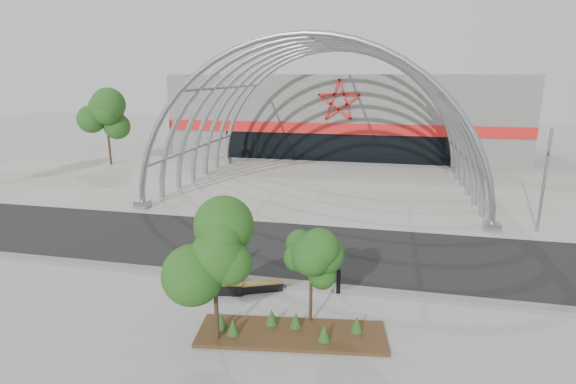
% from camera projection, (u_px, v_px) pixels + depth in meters
% --- Properties ---
extents(ground, '(140.00, 140.00, 0.00)m').
position_uv_depth(ground, '(267.00, 280.00, 17.90)').
color(ground, gray).
rests_on(ground, ground).
extents(road, '(140.00, 7.00, 0.02)m').
position_uv_depth(road, '(286.00, 248.00, 21.21)').
color(road, black).
rests_on(road, ground).
extents(forecourt, '(60.00, 17.00, 0.04)m').
position_uv_depth(forecourt, '(322.00, 187.00, 32.55)').
color(forecourt, '#A9A498').
rests_on(forecourt, ground).
extents(kerb, '(60.00, 0.50, 0.12)m').
position_uv_depth(kerb, '(265.00, 281.00, 17.65)').
color(kerb, slate).
rests_on(kerb, ground).
extents(arena_building, '(34.00, 15.24, 8.00)m').
position_uv_depth(arena_building, '(346.00, 113.00, 48.53)').
color(arena_building, slate).
rests_on(arena_building, ground).
extents(vault_canopy, '(20.80, 15.80, 20.36)m').
position_uv_depth(vault_canopy, '(322.00, 187.00, 32.55)').
color(vault_canopy, '#92979B').
rests_on(vault_canopy, ground).
extents(planting_bed, '(6.05, 2.58, 0.62)m').
position_uv_depth(planting_bed, '(289.00, 331.00, 14.05)').
color(planting_bed, '#3F2E19').
rests_on(planting_bed, ground).
extents(signal_pole, '(0.42, 0.74, 5.40)m').
position_uv_depth(signal_pole, '(545.00, 179.00, 22.69)').
color(signal_pole, gray).
rests_on(signal_pole, ground).
extents(street_tree_0, '(1.85, 1.85, 4.21)m').
position_uv_depth(street_tree_0, '(214.00, 249.00, 12.98)').
color(street_tree_0, black).
rests_on(street_tree_0, ground).
extents(street_tree_1, '(1.31, 1.31, 3.10)m').
position_uv_depth(street_tree_1, '(311.00, 260.00, 14.22)').
color(street_tree_1, '#311E15').
rests_on(street_tree_1, ground).
extents(bench_0, '(2.39, 0.88, 0.49)m').
position_uv_depth(bench_0, '(212.00, 287.00, 16.73)').
color(bench_0, black).
rests_on(bench_0, ground).
extents(bench_1, '(1.78, 1.07, 0.37)m').
position_uv_depth(bench_1, '(260.00, 287.00, 16.87)').
color(bench_1, black).
rests_on(bench_1, ground).
extents(bollard_0, '(0.14, 0.14, 0.89)m').
position_uv_depth(bollard_0, '(190.00, 275.00, 17.32)').
color(bollard_0, black).
rests_on(bollard_0, ground).
extents(bollard_1, '(0.15, 0.15, 0.95)m').
position_uv_depth(bollard_1, '(200.00, 274.00, 17.33)').
color(bollard_1, black).
rests_on(bollard_1, ground).
extents(bollard_2, '(0.17, 0.17, 1.08)m').
position_uv_depth(bollard_2, '(233.00, 257.00, 18.72)').
color(bollard_2, black).
rests_on(bollard_2, ground).
extents(bollard_3, '(0.15, 0.15, 0.92)m').
position_uv_depth(bollard_3, '(330.00, 268.00, 17.91)').
color(bollard_3, black).
rests_on(bollard_3, ground).
extents(bollard_4, '(0.15, 0.15, 0.97)m').
position_uv_depth(bollard_4, '(338.00, 281.00, 16.68)').
color(bollard_4, black).
rests_on(bollard_4, ground).
extents(bg_tree_0, '(3.00, 3.00, 6.45)m').
position_uv_depth(bg_tree_0, '(106.00, 113.00, 39.76)').
color(bg_tree_0, '#301E13').
rests_on(bg_tree_0, ground).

